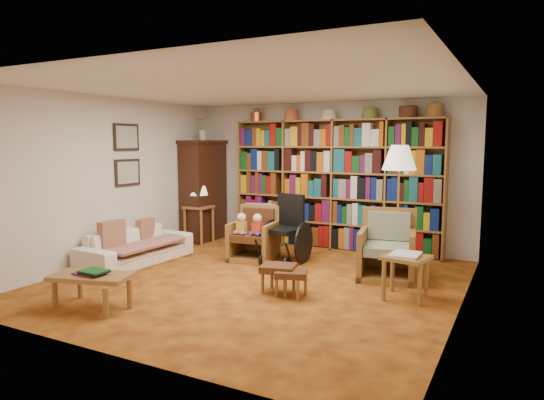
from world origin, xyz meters
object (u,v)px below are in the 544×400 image
Objects in this scene: wheelchair at (287,231)px; sofa at (136,247)px; armchair_leather at (256,237)px; footstool_b at (291,275)px; armchair_sage at (389,251)px; floor_lamp at (399,163)px; coffee_table at (91,279)px; footstool_a at (278,270)px; side_table_lamp at (199,215)px; side_table_papers at (406,263)px.

sofa is at bearing -148.19° from wheelchair.
sofa is at bearing -141.29° from armchair_leather.
footstool_b is (2.72, -0.32, -0.01)m from sofa.
footstool_b is (-0.80, -1.39, -0.09)m from armchair_sage.
coffee_table is (-2.61, -3.09, -1.21)m from floor_lamp.
footstool_b is at bearing -48.33° from armchair_leather.
coffee_table is (-1.58, -1.44, 0.04)m from footstool_a.
side_table_lamp is 1.43× the size of footstool_a.
coffee_table is (0.94, -1.70, 0.06)m from sofa.
side_table_lamp is 0.80× the size of armchair_leather.
footstool_b is (0.20, -0.06, -0.03)m from footstool_a.
wheelchair reaches higher than footstool_a.
floor_lamp reaches higher than armchair_leather.
side_table_papers is 1.34m from footstool_b.
side_table_papers is at bearing 24.25° from footstool_b.
armchair_sage is 1.67m from footstool_a.
wheelchair is 0.58× the size of floor_lamp.
wheelchair is (2.02, -0.52, -0.03)m from side_table_lamp.
wheelchair is 3.06m from coffee_table.
footstool_b is at bearing -116.01° from floor_lamp.
sofa reaches higher than coffee_table.
armchair_sage is (3.52, 1.07, 0.09)m from sofa.
floor_lamp reaches higher than side_table_lamp.
wheelchair is at bearing -173.10° from floor_lamp.
armchair_leather is (1.52, -0.58, -0.16)m from side_table_lamp.
footstool_b is at bearing -62.31° from wheelchair.
footstool_a is 2.13m from coffee_table.
armchair_sage is at bearing -10.06° from side_table_lamp.
side_table_lamp is at bearing 159.22° from armchair_leather.
floor_lamp is (3.56, 1.39, 1.27)m from sofa.
wheelchair reaches higher than coffee_table.
sofa is 1.89× the size of coffee_table.
side_table_lamp is at bearing 159.72° from side_table_papers.
armchair_leather is at bearing 160.02° from side_table_papers.
wheelchair is 2.18× the size of footstool_a.
sofa is 3.80× the size of footstool_a.
side_table_lamp is 0.71× the size of coffee_table.
armchair_leather is 0.52m from wheelchair.
footstool_b is at bearing -16.67° from footstool_a.
armchair_leather is 1.78× the size of footstool_a.
side_table_papers is 3.56m from coffee_table.
side_table_papers is at bearing -20.28° from side_table_lamp.
coffee_table is (-1.78, -1.38, 0.07)m from footstool_b.
side_table_papers is 1.25× the size of footstool_b.
sofa reaches higher than footstool_b.
floor_lamp is (2.14, 0.25, 1.19)m from armchair_leather.
side_table_lamp is 3.49m from footstool_b.
floor_lamp is at bearing 63.99° from footstool_b.
armchair_sage reaches higher than footstool_a.
armchair_leather is 1.78m from footstool_a.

